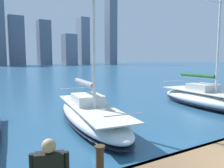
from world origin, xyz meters
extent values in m
cube|color=#473828|center=(0.00, -1.32, 0.55)|extent=(28.00, 0.16, 0.10)
cylinder|color=#473828|center=(0.00, -1.15, 0.25)|extent=(0.28, 0.28, 0.50)
cube|color=slate|center=(-83.19, -153.18, 26.66)|extent=(6.94, 8.83, 53.31)
cube|color=gray|center=(-63.74, -165.39, 18.69)|extent=(7.32, 12.00, 37.37)
cube|color=slate|center=(-48.31, -154.53, 11.15)|extent=(8.94, 11.21, 22.31)
cube|color=slate|center=(-31.31, -160.43, 15.80)|extent=(8.35, 11.46, 31.60)
cube|color=slate|center=(-12.99, -162.08, 16.69)|extent=(10.04, 9.67, 33.38)
ellipsoid|color=silver|center=(-8.49, -7.16, 0.56)|extent=(3.60, 9.07, 1.12)
ellipsoid|color=black|center=(-8.49, -7.16, 0.25)|extent=(3.62, 9.11, 0.10)
cube|color=beige|center=(-8.49, -7.16, 1.15)|extent=(2.99, 7.97, 0.06)
cube|color=silver|center=(-8.53, -7.69, 1.45)|extent=(1.91, 2.08, 0.55)
cylinder|color=silver|center=(-8.44, -6.50, 6.56)|extent=(0.16, 0.16, 10.76)
cylinder|color=silver|center=(-8.44, -6.50, 7.63)|extent=(2.65, 0.25, 0.05)
cylinder|color=silver|center=(-8.58, -8.36, 2.23)|extent=(0.40, 3.73, 0.12)
cylinder|color=#1E5633|center=(-8.58, -8.36, 2.35)|extent=(0.58, 3.44, 0.32)
cylinder|color=silver|center=(-8.79, -11.14, 1.67)|extent=(2.21, 0.21, 0.04)
ellipsoid|color=silver|center=(1.24, -7.52, 0.49)|extent=(3.67, 9.52, 0.99)
ellipsoid|color=black|center=(1.24, -7.52, 0.22)|extent=(3.68, 9.57, 0.10)
cube|color=beige|center=(1.24, -7.52, 1.02)|extent=(3.08, 8.36, 0.06)
cube|color=silver|center=(1.17, -8.07, 1.32)|extent=(1.76, 2.21, 0.55)
cylinder|color=silver|center=(1.32, -6.83, 6.57)|extent=(0.16, 0.16, 11.06)
cylinder|color=silver|center=(1.08, -8.76, 2.10)|extent=(0.61, 3.88, 0.12)
cylinder|color=gray|center=(1.08, -8.76, 2.22)|extent=(0.76, 3.60, 0.32)
cylinder|color=silver|center=(1.77, -3.28, 1.54)|extent=(1.64, 0.24, 0.04)
cylinder|color=silver|center=(0.72, -11.66, 1.54)|extent=(1.89, 0.28, 0.04)
sphere|color=tan|center=(5.38, 0.06, 2.22)|extent=(0.23, 0.23, 0.23)
cylinder|color=#423323|center=(3.89, -1.10, 1.02)|extent=(0.20, 0.20, 0.85)
cylinder|color=#423323|center=(3.89, -1.10, 1.48)|extent=(0.26, 0.26, 0.06)
camera|label=1|loc=(6.19, 3.48, 3.60)|focal=35.00mm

